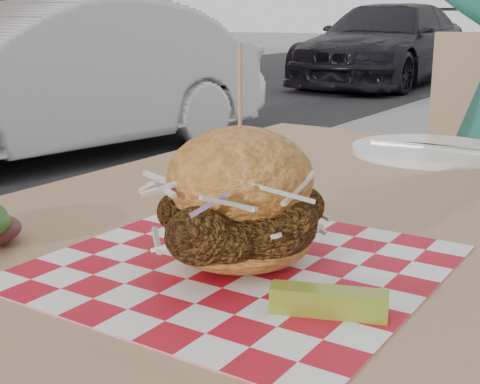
{
  "coord_description": "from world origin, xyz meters",
  "views": [
    {
      "loc": [
        0.16,
        -0.41,
        0.99
      ],
      "look_at": [
        -0.18,
        0.1,
        0.82
      ],
      "focal_mm": 50.0,
      "sensor_mm": 36.0,
      "label": 1
    }
  ],
  "objects": [
    {
      "name": "car_dark",
      "position": [
        -3.6,
        9.34,
        0.6
      ],
      "size": [
        1.73,
        4.15,
        1.2
      ],
      "primitive_type": "imported",
      "rotation": [
        0.0,
        0.0,
        0.01
      ],
      "color": "black",
      "rests_on": "ground"
    },
    {
      "name": "pickle_spear",
      "position": [
        -0.05,
        0.05,
        0.76
      ],
      "size": [
        0.1,
        0.05,
        0.02
      ],
      "primitive_type": "cube",
      "rotation": [
        0.0,
        0.0,
        0.35
      ],
      "color": "olive",
      "rests_on": "paper_liner"
    },
    {
      "name": "paper_liner",
      "position": [
        -0.18,
        0.1,
        0.75
      ],
      "size": [
        0.36,
        0.36,
        0.0
      ],
      "primitive_type": "cube",
      "color": "red",
      "rests_on": "patio_table"
    },
    {
      "name": "place_setting",
      "position": [
        -0.2,
        0.75,
        0.76
      ],
      "size": [
        0.27,
        0.27,
        0.02
      ],
      "color": "white",
      "rests_on": "patio_table"
    },
    {
      "name": "sandwich",
      "position": [
        -0.18,
        0.1,
        0.81
      ],
      "size": [
        0.19,
        0.19,
        0.21
      ],
      "color": "#D5843C",
      "rests_on": "paper_liner"
    },
    {
      "name": "patio_table",
      "position": [
        -0.2,
        0.33,
        0.67
      ],
      "size": [
        0.8,
        1.2,
        0.75
      ],
      "color": "tan",
      "rests_on": "ground"
    },
    {
      "name": "car_white",
      "position": [
        -3.6,
        2.83,
        0.56
      ],
      "size": [
        1.71,
        3.56,
        1.13
      ],
      "primitive_type": "imported",
      "rotation": [
        0.0,
        0.0,
        -0.16
      ],
      "color": "silver",
      "rests_on": "ground"
    }
  ]
}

